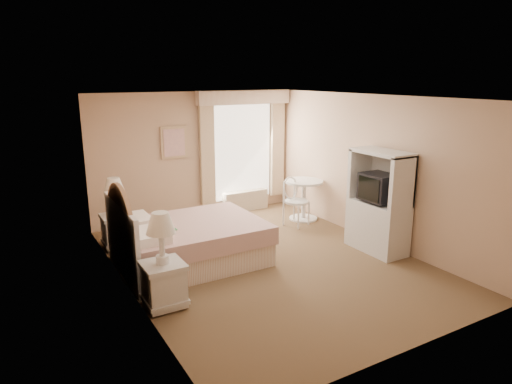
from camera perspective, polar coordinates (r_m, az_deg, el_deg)
room at (r=6.76m, az=1.47°, el=1.11°), size 4.21×5.51×2.51m
window at (r=9.51m, az=-1.49°, el=5.56°), size 2.05×0.22×2.51m
framed_art at (r=8.93m, az=-10.22°, el=6.11°), size 0.52×0.04×0.62m
bed at (r=7.04m, az=-8.90°, el=-6.14°), size 2.13×1.66×1.47m
nightstand_near at (r=5.80m, az=-11.52°, el=-9.82°), size 0.50×0.50×1.20m
nightstand_far at (r=7.93m, az=-17.02°, el=-3.57°), size 0.48×0.48×1.17m
round_table at (r=9.07m, az=6.00°, el=-0.18°), size 0.75×0.75×0.80m
cafe_chair at (r=8.72m, az=4.76°, el=-0.67°), size 0.57×0.57×0.93m
armoire at (r=7.64m, az=15.06°, el=-2.18°), size 0.50×1.00×1.66m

